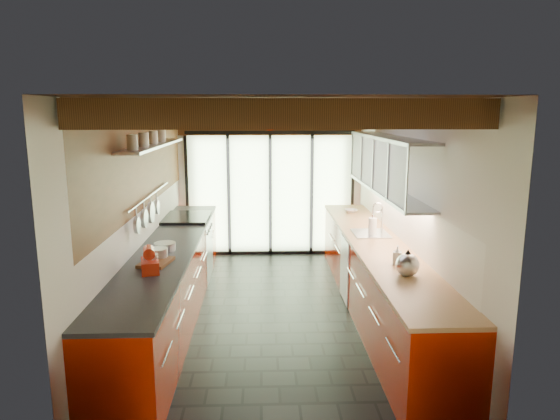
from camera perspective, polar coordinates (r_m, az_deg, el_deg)
The scene contains 18 objects.
ground at distance 6.41m, azimuth -0.64°, elevation -11.73°, with size 5.50×5.50×0.00m, color black.
room_shell at distance 5.97m, azimuth -0.68°, elevation 3.05°, with size 5.50×5.50×5.50m.
ceiling_beams at distance 6.29m, azimuth -0.78°, elevation 10.86°, with size 3.14×5.06×4.90m.
glass_door at distance 8.64m, azimuth -1.13°, elevation 5.61°, with size 2.95×0.10×2.90m.
left_counter at distance 6.35m, azimuth -12.34°, elevation -7.80°, with size 0.68×5.00×0.92m.
range_stove at distance 7.71m, azimuth -10.47°, elevation -4.25°, with size 0.66×0.90×0.97m.
right_counter at distance 6.41m, azimuth 10.91°, elevation -7.56°, with size 0.68×5.00×0.92m.
sink_assembly at distance 6.65m, azimuth 10.42°, elevation -2.38°, with size 0.45×0.52×0.43m.
upper_cabinets_right at distance 6.44m, azimuth 12.13°, elevation 5.16°, with size 0.34×3.00×3.00m.
left_wall_fixtures at distance 6.22m, azimuth -14.39°, elevation 5.14°, with size 0.28×2.60×0.96m.
stand_mixer at distance 5.17m, azimuth -14.64°, elevation -5.73°, with size 0.23×0.33×0.27m.
pot_large at distance 5.57m, azimuth -13.71°, elevation -4.91°, with size 0.20×0.20×0.13m, color silver.
pot_small at distance 5.91m, azimuth -13.02°, elevation -4.11°, with size 0.25×0.25×0.10m, color silver.
cutting_board at distance 5.44m, azimuth -13.99°, elevation -5.81°, with size 0.28×0.39×0.03m, color brown.
kettle at distance 5.05m, azimuth 14.37°, elevation -5.95°, with size 0.27×0.31×0.27m.
paper_towel at distance 6.51m, azimuth 10.52°, elevation -1.95°, with size 0.11×0.11×0.28m.
soap_bottle at distance 5.39m, azimuth 13.26°, elevation -5.01°, with size 0.09×0.09×0.20m, color silver.
bowl at distance 8.02m, azimuth 8.11°, elevation -0.10°, with size 0.20×0.20×0.05m, color silver.
Camera 1 is at (-0.15, -5.91, 2.49)m, focal length 32.00 mm.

